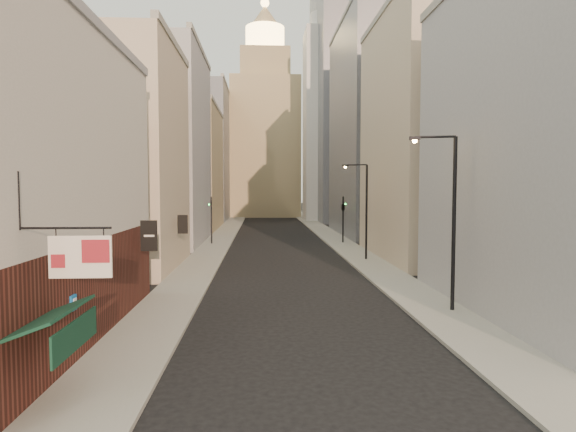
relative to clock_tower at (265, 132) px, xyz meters
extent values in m
cube|color=gray|center=(-5.50, -37.00, -17.56)|extent=(3.00, 140.00, 0.15)
cube|color=gray|center=(7.50, -37.00, -17.56)|extent=(3.00, 140.00, 0.15)
cube|color=#50271F|center=(-10.00, -83.00, -15.63)|extent=(6.00, 16.00, 4.00)
cube|color=beige|center=(-10.00, -83.00, -9.63)|extent=(6.00, 16.00, 8.00)
cube|color=gray|center=(-7.20, -83.00, -5.53)|extent=(0.60, 16.00, 0.40)
cylinder|color=black|center=(-5.90, -89.00, -12.73)|extent=(2.40, 0.06, 0.06)
cube|color=beige|center=(-5.50, -89.00, -13.48)|extent=(1.60, 0.06, 1.10)
cube|color=maroon|center=(-5.10, -89.00, -13.33)|extent=(0.70, 0.10, 0.60)
cube|color=maroon|center=(-6.05, -89.00, -13.58)|extent=(0.35, 0.10, 0.35)
cube|color=#0D301E|center=(-6.35, -88.80, -15.08)|extent=(1.25, 3.00, 0.52)
cube|color=#0D301E|center=(-5.75, -88.80, -15.58)|extent=(0.06, 3.00, 0.80)
cube|color=blue|center=(-6.95, -85.80, -15.43)|extent=(0.08, 0.40, 0.50)
cube|color=black|center=(-6.30, -78.00, -14.03)|extent=(0.80, 0.08, 1.50)
cube|color=black|center=(-6.30, -68.00, -14.23)|extent=(0.70, 0.08, 1.30)
cube|color=#BEAA8D|center=(-11.00, -66.00, -9.63)|extent=(8.00, 12.00, 16.00)
cube|color=gray|center=(-11.00, -50.00, -7.63)|extent=(8.00, 16.00, 20.00)
cube|color=tan|center=(-11.00, -32.00, -9.13)|extent=(8.00, 18.00, 17.00)
cube|color=gray|center=(-11.00, -12.00, -5.63)|extent=(8.00, 20.00, 24.00)
cube|color=gray|center=(13.00, -80.00, -9.63)|extent=(8.00, 16.00, 16.00)
cube|color=#BEAA8D|center=(13.00, -62.00, -7.63)|extent=(8.00, 16.00, 20.00)
cube|color=gray|center=(13.00, -42.00, -4.63)|extent=(8.00, 20.00, 26.00)
cube|color=gray|center=(19.00, -14.00, 7.37)|extent=(20.00, 22.00, 50.00)
cube|color=tan|center=(0.00, 0.00, -3.63)|extent=(14.00, 14.00, 28.00)
cube|color=tan|center=(0.00, 0.00, 13.37)|extent=(10.00, 10.00, 6.00)
cylinder|color=#FFCC72|center=(0.00, 0.00, 18.87)|extent=(8.00, 8.00, 5.00)
cone|color=tan|center=(0.00, 0.00, 23.37)|extent=(7.00, 7.00, 5.00)
sphere|color=#FFCC72|center=(0.00, 0.00, 26.37)|extent=(1.80, 1.80, 1.80)
cube|color=silver|center=(11.00, -14.00, -0.63)|extent=(8.00, 8.00, 34.00)
cylinder|color=silver|center=(11.00, -14.00, 17.87)|extent=(6.00, 6.00, 3.00)
sphere|color=gray|center=(11.00, -14.00, 20.37)|extent=(4.40, 4.40, 4.40)
cylinder|color=black|center=(8.19, -79.54, -13.48)|extent=(0.18, 0.18, 8.31)
cylinder|color=black|center=(7.29, -79.33, -9.33)|extent=(1.82, 0.52, 0.11)
cube|color=black|center=(6.39, -79.12, -9.37)|extent=(0.54, 0.31, 0.17)
sphere|color=#FFA73F|center=(6.39, -79.12, -9.49)|extent=(0.22, 0.22, 0.22)
cylinder|color=black|center=(7.65, -63.18, -13.74)|extent=(0.17, 0.17, 7.78)
cylinder|color=black|center=(6.82, -62.94, -9.86)|extent=(1.69, 0.57, 0.10)
cube|color=black|center=(5.98, -62.70, -9.90)|extent=(0.51, 0.31, 0.16)
sphere|color=#FFA73F|center=(5.98, -62.70, -10.01)|extent=(0.21, 0.21, 0.21)
cylinder|color=black|center=(-6.03, -51.48, -15.13)|extent=(0.16, 0.16, 5.00)
imported|color=black|center=(-6.03, -51.48, -13.43)|extent=(0.36, 0.36, 1.03)
sphere|color=#19E533|center=(-6.28, -51.48, -13.43)|extent=(0.16, 0.16, 0.16)
cylinder|color=black|center=(7.76, -51.34, -15.13)|extent=(0.16, 0.16, 5.00)
imported|color=black|center=(7.76, -51.34, -13.43)|extent=(0.68, 0.68, 1.42)
sphere|color=#19E533|center=(8.01, -51.34, -13.43)|extent=(0.16, 0.16, 0.16)
camera|label=1|loc=(-0.83, -101.57, -11.70)|focal=30.00mm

